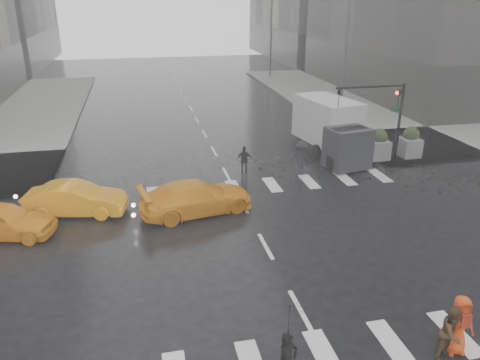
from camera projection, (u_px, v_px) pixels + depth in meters
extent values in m
plane|color=black|center=(266.00, 246.00, 18.06)|extent=(120.00, 120.00, 0.00)
cube|color=slate|center=(440.00, 114.00, 37.82)|extent=(35.00, 35.00, 0.15)
cube|color=#2C2B27|center=(470.00, 67.00, 47.56)|extent=(26.05, 26.05, 4.40)
cube|color=#2C2B27|center=(349.00, 41.00, 73.87)|extent=(26.05, 26.05, 4.40)
cylinder|color=black|center=(399.00, 123.00, 26.49)|extent=(0.16, 0.16, 4.50)
cylinder|color=black|center=(370.00, 87.00, 25.30)|extent=(4.00, 0.12, 0.12)
imported|color=black|center=(398.00, 98.00, 25.91)|extent=(0.16, 0.20, 1.00)
imported|color=black|center=(339.00, 97.00, 25.12)|extent=(0.16, 0.20, 1.00)
sphere|color=#FF190C|center=(397.00, 93.00, 25.77)|extent=(0.20, 0.20, 0.20)
cube|color=#0C5A26|center=(398.00, 109.00, 26.49)|extent=(0.90, 0.03, 0.22)
cylinder|color=#59595B|center=(345.00, 60.00, 34.93)|extent=(0.20, 0.20, 9.00)
cube|color=#59595B|center=(326.00, 0.00, 33.02)|extent=(0.50, 0.22, 0.15)
cylinder|color=#59595B|center=(271.00, 37.00, 53.08)|extent=(0.20, 0.20, 9.00)
cube|color=slate|center=(346.00, 152.00, 26.64)|extent=(1.10, 1.10, 1.10)
sphere|color=black|center=(347.00, 138.00, 26.35)|extent=(0.90, 0.90, 0.90)
cube|color=slate|center=(378.00, 150.00, 27.05)|extent=(1.10, 1.10, 1.10)
sphere|color=black|center=(380.00, 136.00, 26.75)|extent=(0.90, 0.90, 0.90)
cube|color=slate|center=(409.00, 147.00, 27.45)|extent=(1.10, 1.10, 1.10)
sphere|color=black|center=(411.00, 134.00, 27.15)|extent=(0.90, 0.90, 0.90)
imported|color=black|center=(290.00, 320.00, 10.89)|extent=(1.23, 1.24, 0.88)
imported|color=#432D18|center=(452.00, 333.00, 12.23)|extent=(0.97, 0.87, 1.62)
imported|color=#E53F10|center=(459.00, 325.00, 12.45)|extent=(0.89, 0.62, 1.74)
cube|color=#9A2810|center=(465.00, 320.00, 12.18)|extent=(0.29, 0.18, 0.40)
imported|color=black|center=(244.00, 160.00, 25.19)|extent=(0.98, 0.71, 1.52)
imported|color=black|center=(301.00, 158.00, 24.94)|extent=(1.38, 1.24, 1.88)
imported|color=#FF9B0D|center=(1.00, 220.00, 18.55)|extent=(4.42, 2.61, 1.41)
imported|color=#FF9B0D|center=(76.00, 199.00, 20.46)|extent=(4.54, 2.32, 1.42)
imported|color=#FF9B0D|center=(196.00, 197.00, 20.61)|extent=(4.76, 2.90, 1.46)
cube|color=silver|center=(327.00, 120.00, 28.21)|extent=(2.32, 4.45, 2.61)
cube|color=#292A2E|center=(348.00, 148.00, 25.69)|extent=(2.22, 1.74, 2.22)
cube|color=black|center=(349.00, 136.00, 25.44)|extent=(1.93, 0.87, 0.87)
cylinder|color=black|center=(331.00, 164.00, 25.59)|extent=(0.27, 0.87, 0.87)
cylinder|color=black|center=(365.00, 161.00, 26.00)|extent=(0.27, 0.87, 0.87)
cylinder|color=black|center=(317.00, 152.00, 27.52)|extent=(0.27, 0.87, 0.87)
cylinder|color=black|center=(349.00, 149.00, 27.93)|extent=(0.27, 0.87, 0.87)
cylinder|color=black|center=(301.00, 139.00, 29.98)|extent=(0.27, 0.87, 0.87)
cylinder|color=black|center=(331.00, 137.00, 30.39)|extent=(0.27, 0.87, 0.87)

